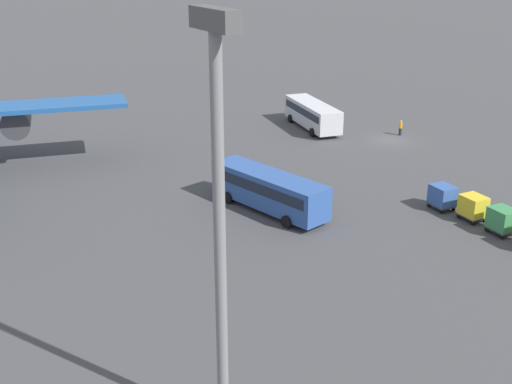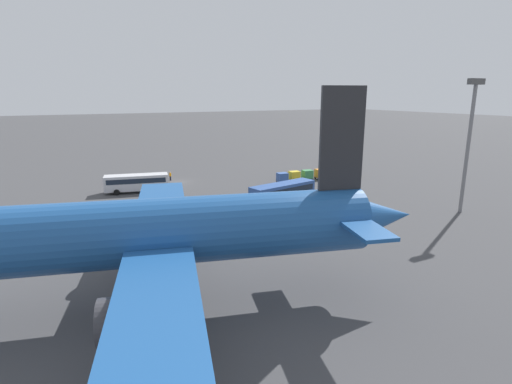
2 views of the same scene
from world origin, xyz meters
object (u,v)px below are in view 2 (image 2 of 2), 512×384
Objects in this scene: airplane at (141,234)px; worker_person at (170,176)px; shuttle_bus_near at (137,182)px; cargo_cart_grey at (331,172)px; cargo_cart_blue at (282,177)px; cargo_cart_green at (307,175)px; baggage_tug at (351,172)px; cargo_cart_orange at (320,173)px; shuttle_bus_far at (283,192)px; cargo_cart_yellow at (294,176)px.

airplane is 25.38× the size of worker_person.
shuttle_bus_near is at bearing -85.09° from airplane.
cargo_cart_blue is (11.66, 0.27, 0.00)m from cargo_cart_grey.
cargo_cart_grey is 5.83m from cargo_cart_green.
baggage_tug is at bearing 175.57° from cargo_cart_green.
baggage_tug is at bearing 159.08° from worker_person.
shuttle_bus_near reaches higher than cargo_cart_orange.
cargo_cart_blue is at bearing -132.23° from shuttle_bus_far.
worker_person is at bearing -34.55° from cargo_cart_blue.
cargo_cart_orange reaches higher than worker_person.
cargo_cart_blue is (16.14, -0.60, 0.25)m from baggage_tug.
cargo_cart_grey is 1.00× the size of cargo_cart_yellow.
shuttle_bus_far is at bearing 43.75° from cargo_cart_green.
worker_person is at bearing -27.16° from cargo_cart_green.
airplane is 3.80× the size of shuttle_bus_far.
cargo_cart_orange is 1.00× the size of cargo_cart_yellow.
shuttle_bus_far reaches higher than cargo_cart_grey.
worker_person is 0.82× the size of cargo_cart_yellow.
baggage_tug is at bearing -164.95° from shuttle_bus_far.
baggage_tug is at bearing 175.90° from cargo_cart_yellow.
worker_person is at bearing -22.31° from cargo_cart_grey.
shuttle_bus_near is 32.21m from cargo_cart_green.
shuttle_bus_far is at bearing 59.42° from cargo_cart_blue.
cargo_cart_green is (-31.74, 5.45, -0.65)m from shuttle_bus_near.
cargo_cart_green is at bearing -178.07° from cargo_cart_blue.
shuttle_bus_far reaches higher than cargo_cart_green.
cargo_cart_grey is at bearing 0.30° from baggage_tug.
cargo_cart_green is at bearing 6.90° from baggage_tug.
shuttle_bus_near is 5.14× the size of cargo_cart_grey.
cargo_cart_orange is (-26.92, 12.59, 0.32)m from worker_person.
shuttle_bus_far is 14.43m from cargo_cart_blue.
cargo_cart_yellow is (13.22, -0.95, 0.25)m from baggage_tug.
shuttle_bus_far is 4.45× the size of baggage_tug.
cargo_cart_green is (2.92, -0.27, 0.00)m from cargo_cart_orange.
airplane is at bearing 39.86° from cargo_cart_orange.
worker_person is at bearing -78.14° from shuttle_bus_far.
cargo_cart_grey is at bearing 179.50° from cargo_cart_yellow.
shuttle_bus_near reaches higher than cargo_cart_yellow.
cargo_cart_green is (5.83, 0.07, 0.00)m from cargo_cart_grey.
cargo_cart_orange is at bearing 174.66° from cargo_cart_green.
cargo_cart_green and cargo_cart_yellow have the same top height.
airplane is 41.51m from shuttle_bus_near.
worker_person is 32.25m from cargo_cart_grey.
cargo_cart_yellow is at bearing -0.50° from cargo_cart_grey.
shuttle_bus_far is 18.24m from cargo_cart_green.
baggage_tug is at bearing -130.16° from airplane.
shuttle_bus_far is 20.28m from cargo_cart_orange.
shuttle_bus_near is 5.14× the size of cargo_cart_green.
worker_person is 0.82× the size of cargo_cart_blue.
shuttle_bus_near is at bearing -10.42° from cargo_cart_yellow.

